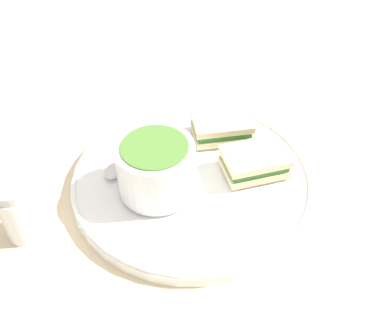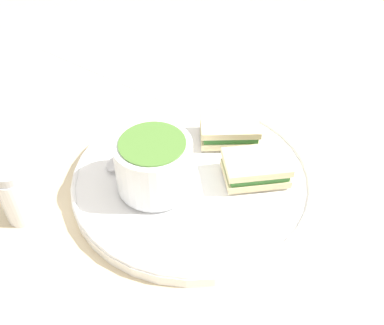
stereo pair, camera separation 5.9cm
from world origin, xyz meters
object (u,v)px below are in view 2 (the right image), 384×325
Objects in this scene: sandwich_half_near at (256,168)px; salt_shaker at (17,194)px; soup_bowl at (154,164)px; sandwich_half_far at (232,131)px; spoon at (120,160)px.

salt_shaker reaches higher than sandwich_half_near.
soup_bowl reaches higher than sandwich_half_far.
sandwich_half_near is 0.08m from sandwich_half_far.
soup_bowl is 0.14m from sandwich_half_near.
salt_shaker reaches higher than spoon.
sandwich_half_far reaches higher than spoon.
salt_shaker is at bearing 151.37° from sandwich_half_far.
sandwich_half_near is 0.99× the size of sandwich_half_far.
salt_shaker is at bearing 135.87° from sandwich_half_near.
soup_bowl is 0.08m from spoon.
sandwich_half_near and sandwich_half_far have the same top height.
soup_bowl is at bearing 78.25° from spoon.
sandwich_half_far is (0.13, -0.10, 0.01)m from spoon.
sandwich_half_near is at bearing -44.13° from salt_shaker.
sandwich_half_near is 1.24× the size of salt_shaker.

